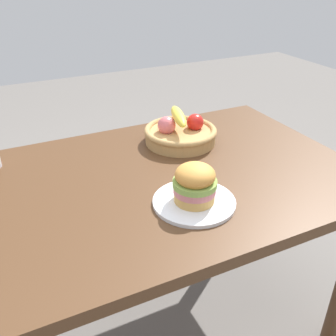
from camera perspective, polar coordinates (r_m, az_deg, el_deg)
name	(u,v)px	position (r m, az deg, el deg)	size (l,w,h in m)	color
ground_plane	(159,325)	(1.81, -1.32, -22.17)	(8.00, 8.00, 0.00)	slate
dining_table	(157,201)	(1.37, -1.62, -4.94)	(1.40, 0.90, 0.75)	#4C301C
plate	(194,202)	(1.18, 3.88, -5.03)	(0.25, 0.25, 0.01)	white
sandwich	(195,183)	(1.14, 3.99, -2.26)	(0.13, 0.13, 0.12)	tan
fruit_basket	(180,132)	(1.54, 1.83, 5.29)	(0.29, 0.29, 0.14)	tan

